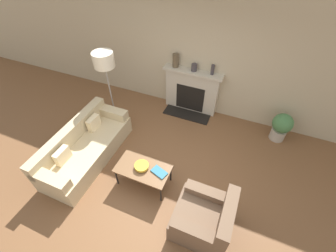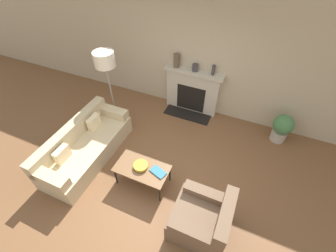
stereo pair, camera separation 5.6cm
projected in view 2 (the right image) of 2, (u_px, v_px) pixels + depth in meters
The scene contains 13 objects.
ground_plane at pixel (155, 184), 4.35m from camera, with size 18.00×18.00×0.00m, color brown.
wall_back at pixel (202, 56), 5.03m from camera, with size 18.00×0.06×2.90m.
fireplace at pixel (192, 92), 5.59m from camera, with size 1.43×0.59×1.13m.
couch at pixel (85, 146), 4.65m from camera, with size 0.85×2.12×0.76m.
armchair_near at pixel (202, 219), 3.54m from camera, with size 0.87×0.84×0.85m.
coffee_table at pixel (142, 169), 4.10m from camera, with size 0.99×0.54×0.45m.
bowl at pixel (141, 166), 4.06m from camera, with size 0.26×0.26×0.07m.
book at pixel (158, 172), 4.00m from camera, with size 0.32×0.25×0.02m.
floor_lamp at pixel (105, 64), 4.65m from camera, with size 0.44×0.44×1.78m.
mantel_vase_left at pixel (177, 61), 5.21m from camera, with size 0.14×0.14×0.32m.
mantel_vase_center_left at pixel (195, 68), 5.14m from camera, with size 0.14×0.14×0.17m.
mantel_vase_center_right at pixel (213, 70), 4.99m from camera, with size 0.08×0.08×0.24m.
potted_plant at pixel (282, 127), 4.93m from camera, with size 0.44×0.44×0.68m.
Camera 2 is at (1.17, -2.03, 3.84)m, focal length 24.00 mm.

